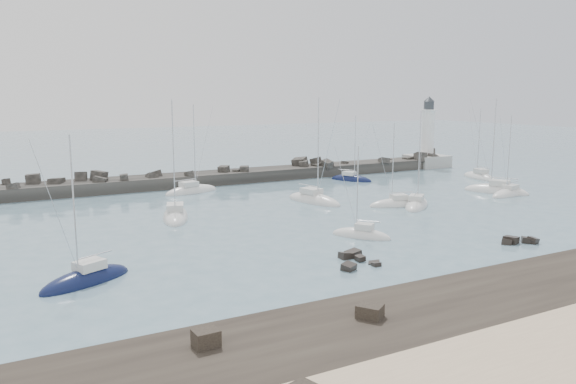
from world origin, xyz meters
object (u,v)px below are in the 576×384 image
object	(u,v)px
sailboat_2	(86,281)
sailboat_10	(496,192)
sailboat_11	(509,194)
lighthouse	(427,151)
sailboat_8	(351,180)
sailboat_12	(479,178)
sailboat_5	(361,236)
sailboat_7	(417,205)
sailboat_6	(314,201)
sailboat_3	(175,217)
sailboat_9	(396,205)
sailboat_4	(191,192)

from	to	relation	value
sailboat_2	sailboat_10	world-z (taller)	sailboat_10
sailboat_2	sailboat_11	distance (m)	60.51
sailboat_11	lighthouse	bearing A→B (deg)	68.34
sailboat_8	sailboat_12	world-z (taller)	sailboat_12
sailboat_5	sailboat_10	xyz separation A→B (m)	(32.84, 11.95, 0.02)
sailboat_7	sailboat_12	xyz separation A→B (m)	(25.96, 13.73, 0.02)
sailboat_2	sailboat_10	size ratio (longest dim) A/B	0.83
sailboat_6	sailboat_2	bearing A→B (deg)	-148.34
sailboat_3	sailboat_8	xyz separation A→B (m)	(34.77, 14.43, -0.02)
sailboat_11	sailboat_6	bearing A→B (deg)	162.03
sailboat_6	sailboat_9	distance (m)	10.89
sailboat_2	sailboat_3	bearing A→B (deg)	55.75
sailboat_2	sailboat_11	bearing A→B (deg)	10.49
sailboat_3	sailboat_9	xyz separation A→B (m)	(27.30, -6.48, -0.01)
sailboat_8	sailboat_10	xyz separation A→B (m)	(11.95, -19.98, 0.03)
sailboat_5	sailboat_8	bearing A→B (deg)	56.80
sailboat_5	sailboat_4	bearing A→B (deg)	101.13
sailboat_2	sailboat_7	size ratio (longest dim) A/B	0.94
sailboat_6	sailboat_7	bearing A→B (deg)	-41.41
sailboat_11	sailboat_5	bearing A→B (deg)	-163.65
sailboat_6	sailboat_10	world-z (taller)	sailboat_6
sailboat_8	sailboat_10	world-z (taller)	sailboat_10
sailboat_2	sailboat_10	distance (m)	61.07
sailboat_7	sailboat_10	xyz separation A→B (m)	(17.26, 2.41, 0.02)
sailboat_6	sailboat_7	distance (m)	13.49
sailboat_8	sailboat_9	xyz separation A→B (m)	(-7.47, -20.91, 0.00)
sailboat_3	sailboat_10	xyz separation A→B (m)	(46.72, -5.55, 0.01)
sailboat_6	sailboat_8	bearing A→B (deg)	41.13
sailboat_10	sailboat_12	size ratio (longest dim) A/B	1.15
sailboat_8	sailboat_9	bearing A→B (deg)	-109.67
sailboat_12	sailboat_7	bearing A→B (deg)	-152.13
sailboat_11	sailboat_12	size ratio (longest dim) A/B	0.96
sailboat_10	sailboat_2	bearing A→B (deg)	-167.37
sailboat_7	sailboat_8	world-z (taller)	sailboat_7
sailboat_2	sailboat_7	distance (m)	43.73
sailboat_5	sailboat_6	world-z (taller)	sailboat_6
sailboat_6	sailboat_12	world-z (taller)	sailboat_6
sailboat_3	sailboat_8	bearing A→B (deg)	22.54
sailboat_5	sailboat_7	bearing A→B (deg)	31.47
sailboat_2	lighthouse	bearing A→B (deg)	30.12
sailboat_6	sailboat_12	xyz separation A→B (m)	(36.07, 4.81, 0.00)
lighthouse	sailboat_9	world-z (taller)	lighthouse
sailboat_10	sailboat_9	bearing A→B (deg)	-177.25
sailboat_7	sailboat_3	bearing A→B (deg)	164.88
sailboat_4	sailboat_9	distance (m)	29.94
sailboat_4	sailboat_8	size ratio (longest dim) A/B	1.18
sailboat_6	sailboat_8	world-z (taller)	sailboat_6
sailboat_8	sailboat_9	distance (m)	22.21
sailboat_8	sailboat_11	xyz separation A→B (m)	(11.86, -22.32, -0.00)
sailboat_6	sailboat_8	xyz separation A→B (m)	(15.43, 13.47, -0.02)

